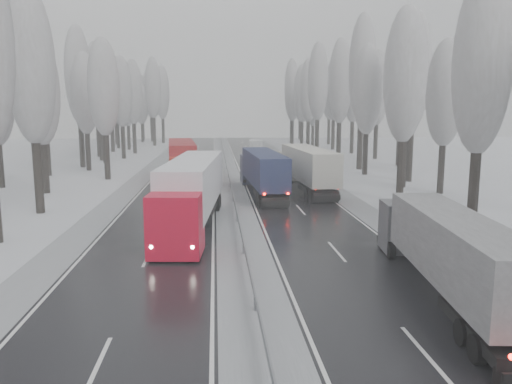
{
  "coord_description": "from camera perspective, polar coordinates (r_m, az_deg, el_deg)",
  "views": [
    {
      "loc": [
        -1.51,
        -14.72,
        7.89
      ],
      "look_at": [
        1.33,
        19.82,
        2.2
      ],
      "focal_mm": 35.0,
      "sensor_mm": 36.0,
      "label": 1
    }
  ],
  "objects": [
    {
      "name": "tree_70",
      "position": [
        95.13,
        -13.91,
        10.95
      ],
      "size": [
        3.6,
        3.6,
        17.09
      ],
      "color": "black",
      "rests_on": "ground"
    },
    {
      "name": "tree_22",
      "position": [
        63.15,
        12.62,
        11.24
      ],
      "size": [
        3.6,
        3.6,
        15.86
      ],
      "color": "black",
      "rests_on": "ground"
    },
    {
      "name": "tree_63",
      "position": [
        65.75,
        -23.17,
        11.21
      ],
      "size": [
        3.6,
        3.6,
        16.88
      ],
      "color": "black",
      "rests_on": "ground"
    },
    {
      "name": "tree_26",
      "position": [
        78.46,
        9.61,
        12.28
      ],
      "size": [
        3.6,
        3.6,
        18.78
      ],
      "color": "black",
      "rests_on": "ground"
    },
    {
      "name": "median_guardrail",
      "position": [
        45.32,
        -2.72,
        0.06
      ],
      "size": [
        0.12,
        200.0,
        0.76
      ],
      "color": "slate",
      "rests_on": "ground"
    },
    {
      "name": "tree_29",
      "position": [
        94.19,
        11.07,
        11.46
      ],
      "size": [
        3.6,
        3.6,
        18.11
      ],
      "color": "black",
      "rests_on": "ground"
    },
    {
      "name": "tree_37",
      "position": [
        127.49,
        6.98,
        10.46
      ],
      "size": [
        3.6,
        3.6,
        16.37
      ],
      "color": "black",
      "rests_on": "ground"
    },
    {
      "name": "tree_24",
      "position": [
        68.75,
        12.06,
        13.54
      ],
      "size": [
        3.6,
        3.6,
        20.49
      ],
      "color": "black",
      "rests_on": "ground"
    },
    {
      "name": "tree_31",
      "position": [
        103.33,
        8.91,
        11.48
      ],
      "size": [
        3.6,
        3.6,
        18.58
      ],
      "color": "black",
      "rests_on": "ground"
    },
    {
      "name": "tree_18",
      "position": [
        44.81,
        16.67,
        12.54
      ],
      "size": [
        3.6,
        3.6,
        16.58
      ],
      "color": "black",
      "rests_on": "ground"
    },
    {
      "name": "tree_16",
      "position": [
        34.71,
        24.47,
        13.1
      ],
      "size": [
        3.6,
        3.6,
        16.53
      ],
      "color": "black",
      "rests_on": "ground"
    },
    {
      "name": "truck_blue_box",
      "position": [
        46.93,
        0.69,
        2.59
      ],
      "size": [
        3.35,
        16.05,
        4.09
      ],
      "rotation": [
        0.0,
        0.0,
        0.05
      ],
      "color": "#1A2343",
      "rests_on": "ground"
    },
    {
      "name": "box_truck_distant",
      "position": [
        88.72,
        -0.02,
        5.13
      ],
      "size": [
        2.75,
        7.45,
        2.73
      ],
      "rotation": [
        0.0,
        0.0,
        -0.07
      ],
      "color": "silver",
      "rests_on": "ground"
    },
    {
      "name": "tree_38",
      "position": [
        133.05,
        4.13,
        10.9
      ],
      "size": [
        3.6,
        3.6,
        17.97
      ],
      "color": "black",
      "rests_on": "ground"
    },
    {
      "name": "tree_35",
      "position": [
        118.1,
        8.41,
        11.11
      ],
      "size": [
        3.6,
        3.6,
        18.25
      ],
      "color": "black",
      "rests_on": "ground"
    },
    {
      "name": "shoulder_right",
      "position": [
        46.89,
        9.84,
        -0.48
      ],
      "size": [
        2.4,
        200.0,
        0.04
      ],
      "primitive_type": "cube",
      "color": "#9C9FA4",
      "rests_on": "ground"
    },
    {
      "name": "carriageway_left",
      "position": [
        45.56,
        -9.33,
        -0.75
      ],
      "size": [
        7.5,
        200.0,
        0.03
      ],
      "primitive_type": "cube",
      "color": "black",
      "rests_on": "ground"
    },
    {
      "name": "tree_23",
      "position": [
        68.95,
        16.65,
        9.67
      ],
      "size": [
        3.6,
        3.6,
        13.55
      ],
      "color": "black",
      "rests_on": "ground"
    },
    {
      "name": "median_slush",
      "position": [
        45.43,
        -2.72,
        -0.66
      ],
      "size": [
        3.0,
        200.0,
        0.04
      ],
      "primitive_type": "cube",
      "color": "#9C9FA4",
      "rests_on": "ground"
    },
    {
      "name": "tree_78",
      "position": [
        131.1,
        -11.95,
        11.18
      ],
      "size": [
        3.6,
        3.6,
        19.55
      ],
      "color": "black",
      "rests_on": "ground"
    },
    {
      "name": "tree_68",
      "position": [
        85.22,
        -15.16,
        10.93
      ],
      "size": [
        3.6,
        3.6,
        16.65
      ],
      "color": "black",
      "rests_on": "ground"
    },
    {
      "name": "tree_75",
      "position": [
        120.28,
        -15.86,
        10.93
      ],
      "size": [
        3.6,
        3.6,
        18.6
      ],
      "color": "black",
      "rests_on": "ground"
    },
    {
      "name": "tree_30",
      "position": [
        98.17,
        6.04,
        11.39
      ],
      "size": [
        3.6,
        3.6,
        17.86
      ],
      "color": "black",
      "rests_on": "ground"
    },
    {
      "name": "tree_69",
      "position": [
        90.18,
        -17.83,
        11.79
      ],
      "size": [
        3.6,
        3.6,
        19.35
      ],
      "color": "black",
      "rests_on": "ground"
    },
    {
      "name": "tree_76",
      "position": [
        124.14,
        -10.69,
        11.04
      ],
      "size": [
        3.6,
        3.6,
        18.55
      ],
      "color": "black",
      "rests_on": "ground"
    },
    {
      "name": "tree_72",
      "position": [
        104.73,
        -14.49,
        10.06
      ],
      "size": [
        3.6,
        3.6,
        15.11
      ],
      "color": "black",
      "rests_on": "ground"
    },
    {
      "name": "tree_21",
      "position": [
        58.21,
        17.6,
        12.95
      ],
      "size": [
        3.6,
        3.6,
        18.62
      ],
      "color": "black",
      "rests_on": "ground"
    },
    {
      "name": "tree_20",
      "position": [
        53.58,
        16.89,
        11.34
      ],
      "size": [
        3.6,
        3.6,
        15.71
      ],
      "color": "black",
      "rests_on": "ground"
    },
    {
      "name": "tree_25",
      "position": [
        74.69,
        16.35,
        12.51
      ],
      "size": [
        3.6,
        3.6,
        19.44
      ],
      "color": "black",
      "rests_on": "ground"
    },
    {
      "name": "tree_60",
      "position": [
        51.57,
        -23.45,
        10.46
      ],
      "size": [
        3.6,
        3.6,
        14.84
      ],
      "color": "black",
      "rests_on": "ground"
    },
    {
      "name": "tree_74",
      "position": [
        114.95,
        -11.7,
        11.52
      ],
      "size": [
        3.6,
        3.6,
        19.68
      ],
      "color": "black",
      "rests_on": "ground"
    },
    {
      "name": "ground",
      "position": [
        16.77,
        1.08,
        -18.75
      ],
      "size": [
        260.0,
        260.0,
        0.0
      ],
      "primitive_type": "plane",
      "color": "silver",
      "rests_on": "ground"
    },
    {
      "name": "truck_grey_tarp",
      "position": [
        22.7,
        20.9,
        -5.91
      ],
      "size": [
        3.78,
        14.59,
        3.71
      ],
      "rotation": [
        0.0,
        0.0,
        -0.11
      ],
      "color": "#525357",
      "rests_on": "ground"
    },
    {
      "name": "tree_19",
      "position": [
        50.59,
        20.86,
        10.46
      ],
      "size": [
        3.6,
        3.6,
        14.57
      ],
      "color": "black",
      "rests_on": "ground"
    },
    {
      "name": "tree_62",
      "position": [
        59.81,
        -17.03,
        11.29
      ],
      "size": [
        3.6,
        3.6,
        16.04
      ],
      "color": "black",
      "rests_on": "ground"
    },
    {
      "name": "tree_77",
      "position": [
        128.74,
        -12.99,
        9.7
      ],
      "size": [
        3.6,
        3.6,
        14.32
      ],
      "color": "black",
      "rests_on": "ground"
    },
    {
      "name": "tree_64",
      "position": [
        69.52,
        -18.97,
        10.53
      ],
      "size": [
        3.6,
        3.6,
        15.42
      ],
      "color": "black",
      "rests_on": "ground"
    },
    {
      "name": "truck_red_red",
      "position": [
        55.83,
        -8.47,
        3.78
      ],
      "size": [
        4.2,
        17.45,
        4.44
      ],
      "rotation": [
        0.0,
        0.0,
        0.09
      ],
      "color": "#A41909",
      "rests_on": "ground"
    },
    {
      "name": "tree_39",
      "position": [
        137.42,
        5.05,
        10.36
      ],
      "size": [
        3.6,
        3.6,
        16.19
      ],
      "color": "black",
      "rests_on": "ground"
    },
    {
      "name": "tree_73",
      "position": [
        109.21,
        -15.68,
        10.67
      ],
      "size": [
        3.6,
        3.6,
        17.22
      ],
      "color": "black",
      "rests_on": "ground"
    },
    {
      "name": "tree_71",
      "position": [
        99.96,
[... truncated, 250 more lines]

